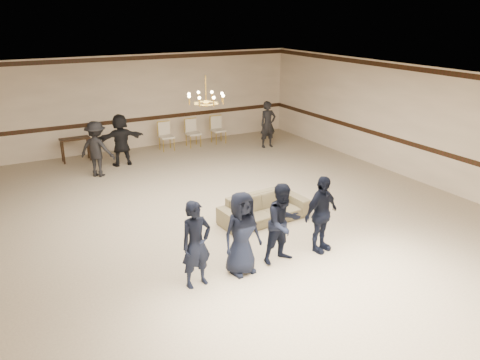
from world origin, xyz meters
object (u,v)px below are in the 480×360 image
object	(u,v)px
adult_left	(97,149)
banquet_chair_mid	(193,133)
banquet_chair_right	(219,130)
chandelier	(206,89)
boy_a	(196,244)
boy_d	(321,214)
boy_c	(283,223)
adult_right	(268,124)
console_table	(76,149)
adult_mid	(121,140)
banquet_chair_left	(166,137)
boy_b	(242,233)
settee	(264,208)

from	to	relation	value
adult_left	banquet_chair_mid	distance (m)	4.07
banquet_chair_right	chandelier	bearing A→B (deg)	-117.87
boy_a	boy_d	distance (m)	2.70
boy_c	adult_right	bearing A→B (deg)	56.07
banquet_chair_right	console_table	distance (m)	5.00
boy_c	banquet_chair_mid	xyz separation A→B (m)	(1.81, 8.45, -0.31)
adult_mid	banquet_chair_left	bearing A→B (deg)	-151.38
adult_mid	console_table	xyz separation A→B (m)	(-1.18, 1.12, -0.43)
boy_a	boy_c	world-z (taller)	same
chandelier	boy_d	bearing A→B (deg)	-73.90
boy_c	banquet_chair_right	xyz separation A→B (m)	(2.81, 8.45, -0.31)
boy_b	adult_mid	distance (m)	7.54
chandelier	boy_a	distance (m)	4.26
adult_mid	boy_b	bearing A→B (deg)	92.64
adult_right	banquet_chair_mid	size ratio (longest dim) A/B	1.68
boy_c	banquet_chair_left	size ratio (longest dim) A/B	1.64
adult_left	boy_b	bearing A→B (deg)	140.65
adult_mid	boy_a	bearing A→B (deg)	85.82
banquet_chair_left	console_table	xyz separation A→B (m)	(-3.00, 0.20, -0.10)
adult_mid	banquet_chair_left	size ratio (longest dim) A/B	1.68
boy_a	banquet_chair_right	size ratio (longest dim) A/B	1.64
banquet_chair_mid	banquet_chair_right	distance (m)	1.00
settee	banquet_chair_left	distance (m)	6.68
adult_mid	adult_right	xyz separation A→B (m)	(5.10, -0.40, 0.00)
banquet_chair_mid	console_table	xyz separation A→B (m)	(-4.00, 0.20, -0.10)
adult_left	boy_a	bearing A→B (deg)	133.17
chandelier	adult_right	bearing A→B (deg)	43.02
chandelier	adult_left	world-z (taller)	chandelier
adult_right	banquet_chair_left	xyz separation A→B (m)	(-3.28, 1.32, -0.33)
adult_left	console_table	xyz separation A→B (m)	(-0.28, 1.82, -0.43)
settee	banquet_chair_right	world-z (taller)	banquet_chair_right
boy_b	banquet_chair_mid	world-z (taller)	boy_b
chandelier	boy_c	xyz separation A→B (m)	(0.05, -3.28, -2.08)
banquet_chair_mid	boy_d	bearing A→B (deg)	-99.14
boy_a	adult_right	size ratio (longest dim) A/B	0.97
adult_left	adult_mid	xyz separation A→B (m)	(0.90, 0.70, 0.00)
console_table	boy_c	bearing A→B (deg)	-77.94
adult_left	adult_right	distance (m)	6.01
adult_left	banquet_chair_left	distance (m)	3.18
adult_left	banquet_chair_left	size ratio (longest dim) A/B	1.68
adult_left	banquet_chair_mid	size ratio (longest dim) A/B	1.68
boy_a	boy_b	world-z (taller)	same
boy_c	banquet_chair_left	bearing A→B (deg)	80.43
boy_c	boy_a	bearing A→B (deg)	175.89
chandelier	banquet_chair_left	world-z (taller)	chandelier
boy_c	banquet_chair_right	size ratio (longest dim) A/B	1.64
adult_mid	chandelier	bearing A→B (deg)	104.57
boy_c	settee	world-z (taller)	boy_c
adult_right	console_table	xyz separation A→B (m)	(-6.28, 1.52, -0.43)
boy_c	adult_mid	world-z (taller)	adult_mid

